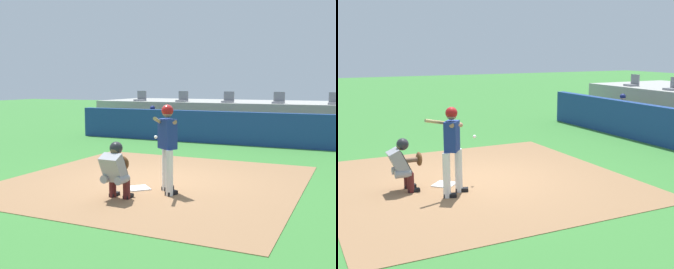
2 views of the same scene
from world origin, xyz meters
TOP-DOWN VIEW (x-y plane):
  - ground_plane at (0.00, 0.00)m, footprint 80.00×80.00m
  - dirt_infield at (0.00, 0.00)m, footprint 6.40×6.40m
  - home_plate at (0.00, -0.80)m, footprint 0.62×0.62m
  - batter_at_plate at (0.69, -0.85)m, footprint 0.53×0.91m
  - catcher_crouched at (-0.00, -1.67)m, footprint 0.49×1.93m
  - dugout_wall at (0.00, 6.50)m, footprint 13.00×0.30m
  - dugout_bench at (0.00, 7.50)m, footprint 11.80×0.44m
  - dugout_player_0 at (-3.83, 7.34)m, footprint 0.49×0.70m
  - stands_platform at (0.00, 10.90)m, footprint 15.00×4.40m
  - stadium_seat_0 at (-5.42, 9.38)m, footprint 0.46×0.46m
  - stadium_seat_1 at (-3.25, 9.38)m, footprint 0.46×0.46m
  - stadium_seat_2 at (-1.08, 9.38)m, footprint 0.46×0.46m
  - stadium_seat_3 at (1.08, 9.38)m, footprint 0.46×0.46m
  - stadium_seat_4 at (3.25, 9.38)m, footprint 0.46×0.46m

SIDE VIEW (x-z plane):
  - ground_plane at x=0.00m, z-range 0.00..0.00m
  - dirt_infield at x=0.00m, z-range 0.00..0.01m
  - home_plate at x=0.00m, z-range 0.01..0.04m
  - dugout_bench at x=0.00m, z-range 0.00..0.45m
  - dugout_wall at x=0.00m, z-range 0.00..1.20m
  - catcher_crouched at x=0.00m, z-range 0.05..1.17m
  - dugout_player_0 at x=-3.83m, z-range 0.02..1.32m
  - stands_platform at x=0.00m, z-range 0.00..1.40m
  - batter_at_plate at x=0.69m, z-range 0.13..1.94m
  - stadium_seat_0 at x=-5.42m, z-range 1.29..1.77m
  - stadium_seat_1 at x=-3.25m, z-range 1.29..1.77m
  - stadium_seat_2 at x=-1.08m, z-range 1.29..1.77m
  - stadium_seat_3 at x=1.08m, z-range 1.29..1.77m
  - stadium_seat_4 at x=3.25m, z-range 1.29..1.77m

